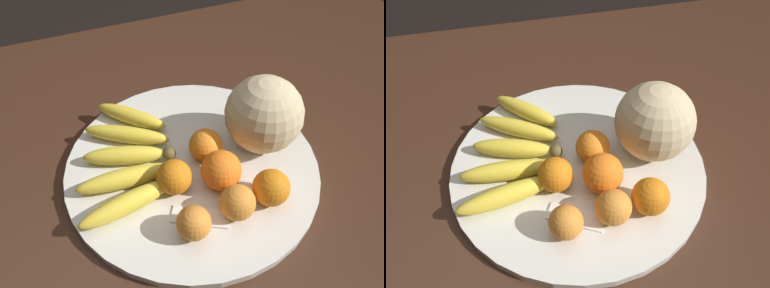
# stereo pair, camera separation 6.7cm
# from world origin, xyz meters

# --- Properties ---
(kitchen_table) EXTENTS (1.70, 1.13, 0.72)m
(kitchen_table) POSITION_xyz_m (0.00, 0.00, 0.64)
(kitchen_table) COLOR #3D2316
(kitchen_table) RESTS_ON ground_plane
(fruit_bowl) EXTENTS (0.47, 0.47, 0.02)m
(fruit_bowl) POSITION_xyz_m (0.03, -0.02, 0.72)
(fruit_bowl) COLOR silver
(fruit_bowl) RESTS_ON kitchen_table
(melon) EXTENTS (0.15, 0.15, 0.15)m
(melon) POSITION_xyz_m (0.17, -0.02, 0.81)
(melon) COLOR beige
(melon) RESTS_ON fruit_bowl
(banana_bunch) EXTENTS (0.22, 0.31, 0.04)m
(banana_bunch) POSITION_xyz_m (-0.09, 0.02, 0.75)
(banana_bunch) COLOR brown
(banana_bunch) RESTS_ON fruit_bowl
(orange_front_left) EXTENTS (0.06, 0.06, 0.06)m
(orange_front_left) POSITION_xyz_m (0.05, -0.15, 0.76)
(orange_front_left) COLOR orange
(orange_front_left) RESTS_ON fruit_bowl
(orange_front_right) EXTENTS (0.06, 0.06, 0.06)m
(orange_front_right) POSITION_xyz_m (-0.03, -0.16, 0.76)
(orange_front_right) COLOR orange
(orange_front_right) RESTS_ON fruit_bowl
(orange_mid_center) EXTENTS (0.07, 0.07, 0.07)m
(orange_mid_center) POSITION_xyz_m (0.05, -0.09, 0.77)
(orange_mid_center) COLOR orange
(orange_mid_center) RESTS_ON fruit_bowl
(orange_back_left) EXTENTS (0.06, 0.06, 0.06)m
(orange_back_left) POSITION_xyz_m (-0.03, -0.07, 0.76)
(orange_back_left) COLOR orange
(orange_back_left) RESTS_ON fruit_bowl
(orange_back_right) EXTENTS (0.06, 0.06, 0.06)m
(orange_back_right) POSITION_xyz_m (0.05, -0.02, 0.76)
(orange_back_right) COLOR orange
(orange_back_right) RESTS_ON fruit_bowl
(orange_top_small) EXTENTS (0.06, 0.06, 0.06)m
(orange_top_small) POSITION_xyz_m (0.12, -0.15, 0.76)
(orange_top_small) COLOR orange
(orange_top_small) RESTS_ON fruit_bowl
(produce_tag) EXTENTS (0.10, 0.08, 0.00)m
(produce_tag) POSITION_xyz_m (-0.01, -0.14, 0.73)
(produce_tag) COLOR white
(produce_tag) RESTS_ON fruit_bowl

